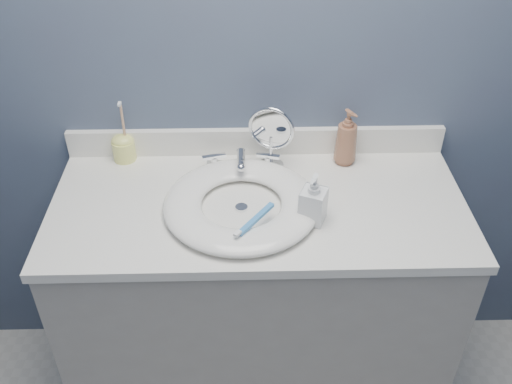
{
  "coord_description": "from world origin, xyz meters",
  "views": [
    {
      "loc": [
        -0.04,
        -0.34,
        1.91
      ],
      "look_at": [
        -0.01,
        0.94,
        0.94
      ],
      "focal_mm": 40.0,
      "sensor_mm": 36.0,
      "label": 1
    }
  ],
  "objects_px": {
    "soap_bottle_amber": "(347,137)",
    "toothbrush_holder": "(123,147)",
    "soap_bottle_clear": "(313,198)",
    "makeup_mirror": "(271,135)"
  },
  "relations": [
    {
      "from": "soap_bottle_clear",
      "to": "soap_bottle_amber",
      "type": "bearing_deg",
      "value": 88.07
    },
    {
      "from": "soap_bottle_amber",
      "to": "toothbrush_holder",
      "type": "bearing_deg",
      "value": 147.92
    },
    {
      "from": "soap_bottle_amber",
      "to": "toothbrush_holder",
      "type": "xyz_separation_m",
      "value": [
        -0.71,
        0.03,
        -0.05
      ]
    },
    {
      "from": "soap_bottle_clear",
      "to": "toothbrush_holder",
      "type": "height_order",
      "value": "toothbrush_holder"
    },
    {
      "from": "soap_bottle_clear",
      "to": "toothbrush_holder",
      "type": "xyz_separation_m",
      "value": [
        -0.58,
        0.32,
        -0.03
      ]
    },
    {
      "from": "makeup_mirror",
      "to": "toothbrush_holder",
      "type": "xyz_separation_m",
      "value": [
        -0.47,
        0.06,
        -0.07
      ]
    },
    {
      "from": "soap_bottle_amber",
      "to": "toothbrush_holder",
      "type": "height_order",
      "value": "toothbrush_holder"
    },
    {
      "from": "makeup_mirror",
      "to": "soap_bottle_amber",
      "type": "bearing_deg",
      "value": 23.93
    },
    {
      "from": "soap_bottle_clear",
      "to": "toothbrush_holder",
      "type": "relative_size",
      "value": 0.73
    },
    {
      "from": "makeup_mirror",
      "to": "soap_bottle_clear",
      "type": "bearing_deg",
      "value": -50.25
    }
  ]
}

